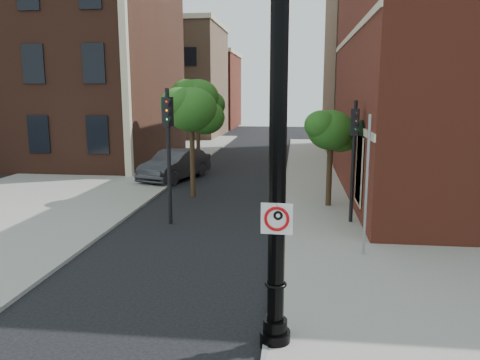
# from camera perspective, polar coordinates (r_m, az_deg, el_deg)

# --- Properties ---
(ground) EXTENTS (120.00, 120.00, 0.00)m
(ground) POSITION_cam_1_polar(r_m,az_deg,el_deg) (10.38, -8.63, -17.66)
(ground) COLOR black
(ground) RESTS_ON ground
(sidewalk_right) EXTENTS (8.00, 60.00, 0.12)m
(sidewalk_right) POSITION_cam_1_polar(r_m,az_deg,el_deg) (19.71, 16.75, -4.05)
(sidewalk_right) COLOR gray
(sidewalk_right) RESTS_ON ground
(sidewalk_left) EXTENTS (10.00, 50.00, 0.12)m
(sidewalk_left) POSITION_cam_1_polar(r_m,az_deg,el_deg) (29.57, -16.25, 0.78)
(sidewalk_left) COLOR gray
(sidewalk_left) RESTS_ON ground
(curb_edge) EXTENTS (0.10, 60.00, 0.14)m
(curb_edge) POSITION_cam_1_polar(r_m,az_deg,el_deg) (19.41, 5.16, -3.83)
(curb_edge) COLOR gray
(curb_edge) RESTS_ON ground
(victorian_building) EXTENTS (18.60, 14.60, 17.95)m
(victorian_building) POSITION_cam_1_polar(r_m,az_deg,el_deg) (37.84, -23.47, 15.61)
(victorian_building) COLOR #4E291D
(victorian_building) RESTS_ON ground
(bg_building_tan_a) EXTENTS (12.00, 12.00, 12.00)m
(bg_building_tan_a) POSITION_cam_1_polar(r_m,az_deg,el_deg) (54.77, -8.75, 11.65)
(bg_building_tan_a) COLOR #906B4F
(bg_building_tan_a) RESTS_ON ground
(bg_building_red) EXTENTS (12.00, 12.00, 10.00)m
(bg_building_red) POSITION_cam_1_polar(r_m,az_deg,el_deg) (68.36, -5.55, 10.66)
(bg_building_red) COLOR maroon
(bg_building_red) RESTS_ON ground
(bg_building_tan_b) EXTENTS (22.00, 14.00, 14.00)m
(bg_building_tan_b) POSITION_cam_1_polar(r_m,az_deg,el_deg) (41.11, 26.60, 12.46)
(bg_building_tan_b) COLOR #906B4F
(bg_building_tan_b) RESTS_ON ground
(lamppost) EXTENTS (0.60, 0.60, 7.11)m
(lamppost) POSITION_cam_1_polar(r_m,az_deg,el_deg) (8.60, 4.57, -0.23)
(lamppost) COLOR black
(lamppost) RESTS_ON ground
(no_parking_sign) EXTENTS (0.58, 0.08, 0.58)m
(no_parking_sign) POSITION_cam_1_polar(r_m,az_deg,el_deg) (8.56, 4.51, -4.70)
(no_parking_sign) COLOR white
(no_parking_sign) RESTS_ON ground
(parked_car) EXTENTS (3.30, 5.53, 1.72)m
(parked_car) POSITION_cam_1_polar(r_m,az_deg,el_deg) (26.81, -7.91, 1.86)
(parked_car) COLOR #302F35
(parked_car) RESTS_ON ground
(traffic_signal_left) EXTENTS (0.41, 0.45, 5.05)m
(traffic_signal_left) POSITION_cam_1_polar(r_m,az_deg,el_deg) (17.41, -8.74, 5.58)
(traffic_signal_left) COLOR black
(traffic_signal_left) RESTS_ON ground
(traffic_signal_right) EXTENTS (0.34, 0.40, 4.61)m
(traffic_signal_right) POSITION_cam_1_polar(r_m,az_deg,el_deg) (17.56, 13.74, 4.48)
(traffic_signal_right) COLOR black
(traffic_signal_right) RESTS_ON ground
(utility_pole) EXTENTS (0.09, 0.09, 4.29)m
(utility_pole) POSITION_cam_1_polar(r_m,az_deg,el_deg) (14.13, 15.16, -0.98)
(utility_pole) COLOR #999999
(utility_pole) RESTS_ON ground
(street_tree_a) EXTENTS (2.86, 2.58, 5.15)m
(street_tree_a) POSITION_cam_1_polar(r_m,az_deg,el_deg) (22.00, -5.82, 8.39)
(street_tree_a) COLOR #372616
(street_tree_a) RESTS_ON ground
(street_tree_b) EXTENTS (3.17, 2.86, 5.71)m
(street_tree_b) POSITION_cam_1_polar(r_m,az_deg,el_deg) (29.27, -5.11, 9.82)
(street_tree_b) COLOR #372616
(street_tree_b) RESTS_ON ground
(street_tree_c) EXTENTS (2.32, 2.10, 4.19)m
(street_tree_c) POSITION_cam_1_polar(r_m,az_deg,el_deg) (20.06, 11.07, 5.84)
(street_tree_c) COLOR #372616
(street_tree_c) RESTS_ON ground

